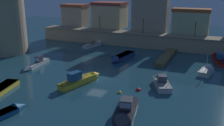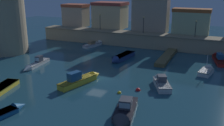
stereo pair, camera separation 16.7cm
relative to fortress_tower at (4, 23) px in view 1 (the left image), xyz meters
The scene contains 19 objects.
ground_plane 24.00m from the fortress_tower, 14.64° to the right, with size 116.23×116.23×0.00m, color #1E4756.
quay_wall 27.57m from the fortress_tower, 34.16° to the left, with size 47.12×3.91×2.94m.
old_town_backdrop 30.24m from the fortress_tower, 39.76° to the left, with size 43.49×5.79×8.30m.
fortress_tower is the anchor object (origin of this frame).
pier_dock 31.30m from the fortress_tower, 14.65° to the left, with size 1.70×11.38×0.70m.
quay_lamp_0 20.01m from the fortress_tower, 49.85° to the left, with size 0.32×0.32×3.55m.
quay_lamp_1 27.68m from the fortress_tower, 33.53° to the left, with size 0.32×0.32×3.50m.
quay_lamp_2 36.97m from the fortress_tower, 24.43° to the left, with size 0.32×0.32×3.27m.
moored_boat_0 18.66m from the fortress_tower, 41.92° to the left, with size 2.72×6.53×1.62m.
moored_boat_1 24.07m from the fortress_tower, 22.21° to the right, with size 3.27×7.46×2.13m.
moored_boat_2 23.52m from the fortress_tower, ahead, with size 2.49×7.27×1.49m.
moored_boat_4 32.64m from the fortress_tower, ahead, with size 3.75×5.78×1.93m.
moored_boat_5 37.54m from the fortress_tower, ahead, with size 2.29×4.32×3.34m.
moored_boat_7 40.07m from the fortress_tower, 14.38° to the left, with size 2.93×7.45×2.46m.
moored_boat_8 13.55m from the fortress_tower, 25.88° to the right, with size 1.91×6.92×1.79m.
moored_boat_9 34.45m from the fortress_tower, 26.84° to the right, with size 3.01×6.94×2.09m.
moored_boat_11 28.26m from the fortress_tower, 46.60° to the right, with size 2.66×6.77×1.27m.
mooring_buoy_0 31.27m from the fortress_tower, 15.62° to the right, with size 0.65×0.65×0.65m, color red.
mooring_buoy_2 30.04m from the fortress_tower, 19.81° to the right, with size 0.51×0.51×0.51m, color yellow.
Camera 1 is at (15.79, -31.33, 12.73)m, focal length 41.29 mm.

